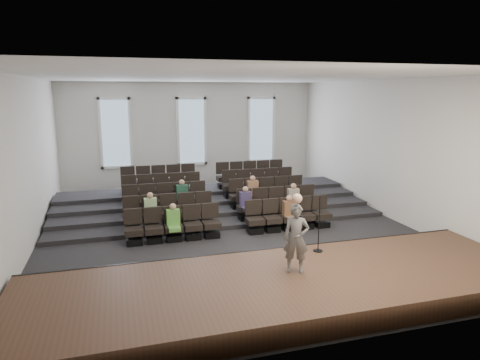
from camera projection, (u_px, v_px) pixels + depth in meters
name	position (u px, v px, depth m)	size (l,w,h in m)	color
ground	(229.00, 229.00, 14.39)	(14.00, 14.00, 0.00)	black
ceiling	(228.00, 77.00, 13.38)	(12.00, 14.00, 0.02)	white
wall_back	(192.00, 135.00, 20.49)	(12.00, 0.04, 5.00)	silver
wall_front	(333.00, 214.00, 7.28)	(12.00, 0.04, 5.00)	silver
wall_left	(26.00, 164.00, 12.24)	(0.04, 14.00, 5.00)	silver
wall_right	(389.00, 149.00, 15.53)	(0.04, 14.00, 5.00)	silver
stage	(287.00, 288.00, 9.54)	(11.80, 3.60, 0.50)	#472A1E
stage_lip	(261.00, 259.00, 11.21)	(11.80, 0.06, 0.52)	black
risers	(209.00, 201.00, 17.33)	(11.80, 4.80, 0.60)	black
seating_rows	(218.00, 199.00, 15.70)	(6.80, 4.70, 1.67)	black
windows	(192.00, 131.00, 20.39)	(8.44, 0.10, 3.24)	white
audience	(228.00, 202.00, 14.68)	(5.45, 2.64, 1.10)	#60AA44
speaker	(296.00, 238.00, 9.66)	(0.58, 0.38, 1.58)	#5B5856
mic_stand	(319.00, 235.00, 10.97)	(0.25, 0.25, 1.49)	black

